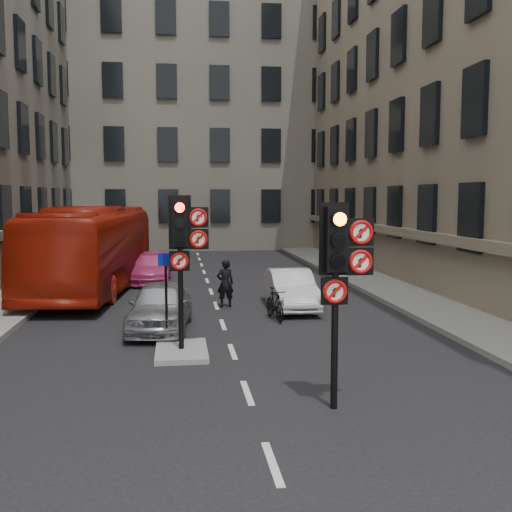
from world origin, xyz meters
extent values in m
plane|color=black|center=(0.00, 0.00, 0.00)|extent=(120.00, 120.00, 0.00)
cube|color=gray|center=(-7.20, 12.00, 0.08)|extent=(3.00, 50.00, 0.16)
cube|color=gray|center=(7.20, 12.00, 0.08)|extent=(3.00, 50.00, 0.16)
cube|color=gray|center=(-1.20, 5.00, 0.06)|extent=(1.20, 2.00, 0.12)
cube|color=gray|center=(0.00, 38.00, 10.00)|extent=(30.00, 14.00, 20.00)
cylinder|color=black|center=(1.40, 1.00, 1.20)|extent=(0.12, 0.12, 2.40)
cube|color=black|center=(1.40, 1.00, 2.95)|extent=(0.36, 0.28, 1.10)
cube|color=black|center=(1.40, 1.13, 2.95)|extent=(0.52, 0.03, 1.25)
cylinder|color=orange|center=(1.40, 0.76, 3.30)|extent=(0.22, 0.01, 0.22)
cylinder|color=black|center=(1.40, 0.76, 2.95)|extent=(0.22, 0.01, 0.22)
cylinder|color=black|center=(1.40, 0.76, 2.60)|extent=(0.22, 0.01, 0.22)
cube|color=black|center=(1.82, 0.98, 3.07)|extent=(0.47, 0.05, 0.47)
cylinder|color=white|center=(1.82, 0.94, 3.07)|extent=(0.41, 0.02, 0.41)
torus|color=#BF0C0A|center=(1.82, 0.93, 3.07)|extent=(0.41, 0.06, 0.41)
cube|color=#BF0C0A|center=(1.82, 0.92, 3.07)|extent=(0.25, 0.01, 0.25)
cube|color=black|center=(1.82, 0.98, 2.57)|extent=(0.47, 0.05, 0.47)
cylinder|color=white|center=(1.82, 0.94, 2.57)|extent=(0.41, 0.02, 0.41)
torus|color=#BF0C0A|center=(1.82, 0.93, 2.57)|extent=(0.41, 0.06, 0.41)
cube|color=#BF0C0A|center=(1.82, 0.92, 2.57)|extent=(0.25, 0.01, 0.25)
cube|color=black|center=(1.38, 0.98, 2.07)|extent=(0.47, 0.05, 0.47)
cylinder|color=white|center=(1.38, 0.94, 2.07)|extent=(0.41, 0.02, 0.41)
torus|color=#BF0C0A|center=(1.38, 0.93, 2.07)|extent=(0.41, 0.06, 0.41)
cube|color=#BF0C0A|center=(1.38, 0.92, 2.07)|extent=(0.25, 0.01, 0.25)
cylinder|color=black|center=(-1.20, 5.00, 1.32)|extent=(0.12, 0.12, 2.40)
cube|color=black|center=(-1.20, 5.00, 3.07)|extent=(0.36, 0.28, 1.10)
cube|color=black|center=(-1.20, 5.13, 3.07)|extent=(0.52, 0.03, 1.25)
cylinder|color=#FF1407|center=(-1.20, 4.75, 3.42)|extent=(0.22, 0.02, 0.22)
cylinder|color=black|center=(-1.20, 4.75, 3.07)|extent=(0.22, 0.02, 0.22)
cylinder|color=black|center=(-1.20, 4.75, 2.72)|extent=(0.22, 0.02, 0.22)
cube|color=black|center=(-0.78, 4.98, 3.19)|extent=(0.47, 0.05, 0.47)
cylinder|color=white|center=(-0.78, 4.94, 3.19)|extent=(0.41, 0.02, 0.41)
torus|color=#BF0C0A|center=(-0.78, 4.92, 3.19)|extent=(0.41, 0.06, 0.41)
cube|color=#BF0C0A|center=(-0.78, 4.92, 3.19)|extent=(0.25, 0.02, 0.25)
cube|color=black|center=(-0.78, 4.98, 2.69)|extent=(0.47, 0.05, 0.47)
cylinder|color=white|center=(-0.78, 4.94, 2.69)|extent=(0.41, 0.02, 0.41)
torus|color=#BF0C0A|center=(-0.78, 4.92, 2.69)|extent=(0.41, 0.06, 0.41)
cube|color=#BF0C0A|center=(-0.78, 4.92, 2.69)|extent=(0.25, 0.02, 0.25)
cube|color=black|center=(-1.22, 4.98, 2.19)|extent=(0.47, 0.05, 0.47)
cylinder|color=white|center=(-1.22, 4.94, 2.19)|extent=(0.41, 0.02, 0.41)
torus|color=#BF0C0A|center=(-1.22, 4.92, 2.19)|extent=(0.41, 0.06, 0.41)
cube|color=#BF0C0A|center=(-1.22, 4.92, 2.19)|extent=(0.25, 0.02, 0.25)
imported|color=#94979B|center=(-1.75, 7.57, 0.67)|extent=(1.94, 4.04, 1.33)
imported|color=silver|center=(2.40, 10.21, 0.64)|extent=(1.44, 3.89, 1.27)
imported|color=#D33E80|center=(-2.41, 16.86, 0.59)|extent=(1.79, 4.14, 1.19)
imported|color=#9C1B0B|center=(-4.50, 14.94, 1.64)|extent=(3.76, 11.97, 3.28)
imported|color=black|center=(1.58, 8.46, 0.48)|extent=(0.68, 1.65, 0.96)
imported|color=black|center=(0.29, 10.73, 0.79)|extent=(0.63, 0.46, 1.59)
cylinder|color=black|center=(-1.55, 5.75, 1.19)|extent=(0.06, 0.06, 2.13)
cube|color=#0E1B9A|center=(-1.55, 5.70, 2.15)|extent=(0.37, 0.14, 0.30)
camera|label=1|loc=(-1.26, -8.83, 3.69)|focal=42.00mm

